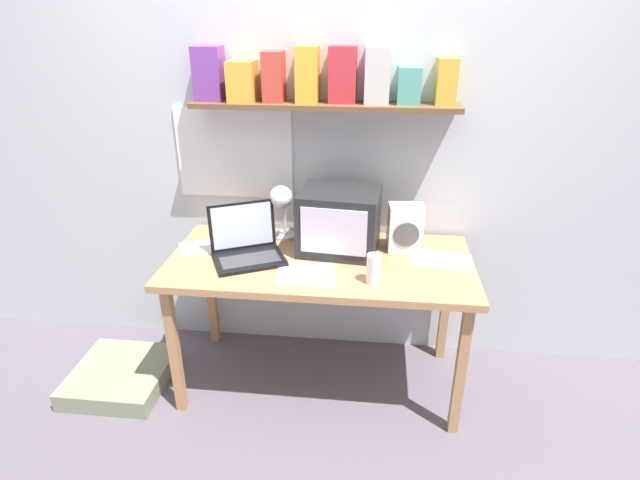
% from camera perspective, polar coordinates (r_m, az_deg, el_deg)
% --- Properties ---
extents(ground_plane, '(12.00, 12.00, 0.00)m').
position_cam_1_polar(ground_plane, '(2.82, 0.00, -15.65)').
color(ground_plane, '#5D545F').
extents(back_wall, '(5.60, 0.24, 2.60)m').
position_cam_1_polar(back_wall, '(2.59, 0.90, 13.22)').
color(back_wall, silver).
rests_on(back_wall, ground_plane).
extents(corner_desk, '(1.46, 0.69, 0.74)m').
position_cam_1_polar(corner_desk, '(2.44, 0.00, -3.60)').
color(corner_desk, '#B37F51').
rests_on(corner_desk, ground_plane).
extents(crt_monitor, '(0.40, 0.34, 0.31)m').
position_cam_1_polar(crt_monitor, '(2.43, 2.20, 2.18)').
color(crt_monitor, '#232326').
rests_on(crt_monitor, corner_desk).
extents(laptop, '(0.41, 0.38, 0.25)m').
position_cam_1_polar(laptop, '(2.43, -8.43, -0.52)').
color(laptop, black).
rests_on(laptop, corner_desk).
extents(desk_lamp, '(0.12, 0.18, 0.31)m').
position_cam_1_polar(desk_lamp, '(2.51, -4.42, 4.32)').
color(desk_lamp, white).
rests_on(desk_lamp, corner_desk).
extents(juice_glass, '(0.07, 0.07, 0.13)m').
position_cam_1_polar(juice_glass, '(2.19, 6.15, -3.46)').
color(juice_glass, white).
rests_on(juice_glass, corner_desk).
extents(space_heater, '(0.17, 0.13, 0.24)m').
position_cam_1_polar(space_heater, '(2.48, 9.69, 1.36)').
color(space_heater, white).
rests_on(space_heater, corner_desk).
extents(loose_paper_near_monitor, '(0.28, 0.24, 0.00)m').
position_cam_1_polar(loose_paper_near_monitor, '(2.27, -1.63, -3.91)').
color(loose_paper_near_monitor, white).
rests_on(loose_paper_near_monitor, corner_desk).
extents(printed_handout, '(0.30, 0.23, 0.00)m').
position_cam_1_polar(printed_handout, '(2.46, 13.75, -2.24)').
color(printed_handout, white).
rests_on(printed_handout, corner_desk).
extents(open_notebook, '(0.26, 0.24, 0.00)m').
position_cam_1_polar(open_notebook, '(2.58, -13.37, -0.84)').
color(open_notebook, white).
rests_on(open_notebook, corner_desk).
extents(floor_cushion, '(0.48, 0.48, 0.10)m').
position_cam_1_polar(floor_cushion, '(2.96, -21.78, -14.21)').
color(floor_cushion, gray).
rests_on(floor_cushion, ground_plane).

